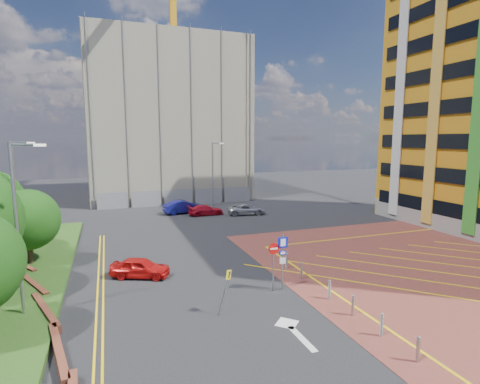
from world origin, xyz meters
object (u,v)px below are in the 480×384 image
lamp_left_far (17,194)px  car_red_back (206,210)px  lamp_left_near (18,222)px  car_silver_back (246,209)px  car_blue_back (183,207)px  lamp_back (213,171)px  car_red_left (140,268)px  sign_cluster (279,257)px  warning_sign (226,286)px  tree_c (28,220)px

lamp_left_far → car_red_back: 19.73m
lamp_left_near → car_silver_back: bearing=46.5°
car_red_back → car_blue_back: bearing=47.4°
lamp_left_far → car_silver_back: (20.46, 9.44, -4.08)m
lamp_back → car_red_left: 25.14m
sign_cluster → car_red_back: 21.75m
lamp_left_near → warning_sign: lamp_left_near is taller
warning_sign → car_red_left: bearing=118.1°
tree_c → car_red_left: size_ratio=1.37×
lamp_back → sign_cluster: size_ratio=2.50×
tree_c → sign_cluster: bearing=-33.2°
tree_c → car_red_left: bearing=-33.1°
sign_cluster → car_silver_back: size_ratio=0.77×
tree_c → sign_cluster: size_ratio=1.53×
tree_c → car_red_back: 19.93m
warning_sign → car_silver_back: bearing=67.1°
warning_sign → car_red_left: (-3.46, 6.48, -0.82)m
lamp_left_far → lamp_back: size_ratio=1.00×
lamp_left_near → car_blue_back: (11.97, 22.51, -3.92)m
lamp_left_far → warning_sign: size_ratio=3.56×
sign_cluster → car_silver_back: bearing=74.3°
lamp_left_far → car_blue_back: size_ratio=1.77×
car_silver_back → lamp_left_far: bearing=122.9°
lamp_back → car_blue_back: 6.77m
lamp_left_far → sign_cluster: size_ratio=2.50×
car_red_left → car_silver_back: bearing=-15.7°
lamp_left_near → car_red_back: bearing=55.7°
lamp_back → lamp_left_near: bearing=-122.4°
lamp_left_far → sign_cluster: lamp_left_far is taller
lamp_back → sign_cluster: bearing=-98.0°
car_red_back → sign_cluster: bearing=174.9°
tree_c → sign_cluster: 16.53m
tree_c → car_red_back: bearing=39.8°
lamp_left_near → lamp_back: 30.80m
sign_cluster → car_red_left: 8.64m
sign_cluster → car_red_back: size_ratio=0.82×
car_red_back → tree_c: bearing=128.3°
tree_c → car_blue_back: tree_c is taller
lamp_left_near → lamp_back: bearing=57.6°
lamp_back → tree_c: bearing=-134.3°
lamp_left_near → car_silver_back: size_ratio=1.92×
lamp_left_near → car_red_left: bearing=33.3°
car_silver_back → sign_cluster: bearing=172.4°
tree_c → car_silver_back: size_ratio=1.17×
car_red_back → car_silver_back: car_silver_back is taller
sign_cluster → tree_c: bearing=146.8°
tree_c → lamp_left_near: lamp_left_near is taller
car_silver_back → car_red_left: bearing=148.9°
car_red_left → car_red_back: size_ratio=0.92×
warning_sign → car_blue_back: warning_sign is taller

